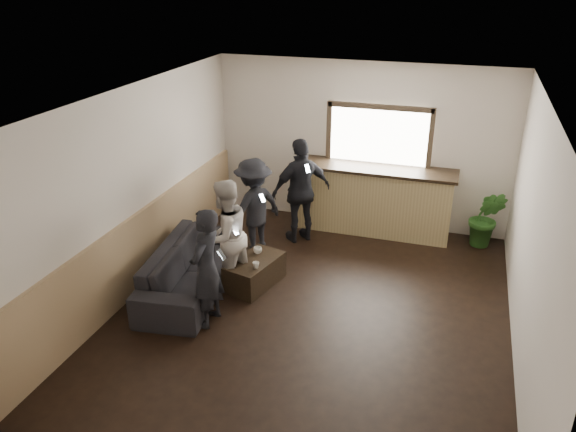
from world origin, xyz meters
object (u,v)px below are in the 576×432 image
(coffee_table, at_px, (255,272))
(person_d, at_px, (301,191))
(cup_a, at_px, (258,250))
(person_b, at_px, (225,236))
(sofa, at_px, (192,268))
(person_a, at_px, (206,268))
(cup_b, at_px, (256,265))
(bar_counter, at_px, (372,195))
(person_c, at_px, (254,208))
(potted_plant, at_px, (486,218))

(coffee_table, relative_size, person_d, 0.52)
(cup_a, distance_m, person_b, 0.62)
(sofa, bearing_deg, person_b, -75.36)
(person_a, xyz_separation_m, person_b, (-0.12, 0.86, 0.02))
(coffee_table, bearing_deg, cup_b, -64.11)
(sofa, bearing_deg, cup_a, -61.27)
(coffee_table, relative_size, person_a, 0.57)
(bar_counter, height_order, person_a, bar_counter)
(cup_b, relative_size, person_d, 0.05)
(coffee_table, bearing_deg, person_c, 111.09)
(coffee_table, distance_m, cup_b, 0.34)
(potted_plant, bearing_deg, coffee_table, -143.86)
(bar_counter, height_order, coffee_table, bar_counter)
(cup_b, distance_m, person_d, 1.86)
(coffee_table, relative_size, cup_a, 7.42)
(coffee_table, height_order, person_b, person_b)
(person_d, bearing_deg, cup_b, 44.61)
(bar_counter, distance_m, sofa, 3.38)
(cup_a, height_order, person_c, person_c)
(person_a, bearing_deg, sofa, -137.94)
(person_b, bearing_deg, person_a, 33.42)
(potted_plant, xyz_separation_m, person_b, (-3.45, -2.45, 0.31))
(cup_b, height_order, person_d, person_d)
(person_a, relative_size, person_b, 0.97)
(coffee_table, height_order, cup_a, cup_a)
(sofa, relative_size, person_d, 1.31)
(cup_a, height_order, cup_b, cup_a)
(coffee_table, xyz_separation_m, person_d, (0.21, 1.59, 0.67))
(person_a, bearing_deg, person_b, -169.95)
(bar_counter, height_order, cup_a, bar_counter)
(coffee_table, relative_size, potted_plant, 0.91)
(coffee_table, relative_size, cup_b, 9.56)
(bar_counter, xyz_separation_m, coffee_table, (-1.25, -2.31, -0.44))
(cup_a, bearing_deg, person_d, 80.53)
(coffee_table, bearing_deg, bar_counter, 61.57)
(potted_plant, bearing_deg, person_b, -144.64)
(bar_counter, height_order, sofa, bar_counter)
(person_c, relative_size, person_d, 0.90)
(person_c, bearing_deg, cup_b, 52.65)
(bar_counter, xyz_separation_m, person_c, (-1.60, -1.40, 0.14))
(cup_b, xyz_separation_m, person_c, (-0.45, 1.12, 0.34))
(cup_a, height_order, person_b, person_b)
(bar_counter, relative_size, potted_plant, 2.74)
(person_b, bearing_deg, person_c, -154.85)
(person_a, distance_m, person_b, 0.87)
(sofa, height_order, person_d, person_d)
(sofa, height_order, cup_b, sofa)
(cup_b, distance_m, person_c, 1.25)
(person_b, xyz_separation_m, person_d, (0.56, 1.78, 0.06))
(bar_counter, distance_m, person_d, 1.28)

